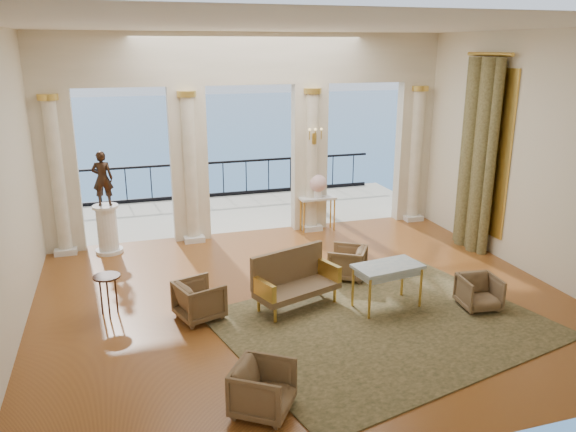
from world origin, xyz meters
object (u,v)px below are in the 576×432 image
object	(u,v)px
console_table	(318,203)
settee	(294,279)
armchair_b	(479,291)
side_table	(107,281)
armchair_c	(347,261)
pedestal	(107,230)
armchair_d	(199,298)
statue	(102,178)
game_table	(388,269)
armchair_a	(263,387)

from	to	relation	value
console_table	settee	bearing A→B (deg)	-117.00
armchair_b	side_table	world-z (taller)	side_table
armchair_b	side_table	distance (m)	6.08
armchair_c	pedestal	bearing A→B (deg)	-89.87
armchair_c	settee	xyz separation A→B (m)	(-1.32, -0.83, 0.14)
armchair_c	settee	distance (m)	1.57
pedestal	console_table	size ratio (longest dim) A/B	1.21
armchair_c	armchair_d	bearing A→B (deg)	-41.27
pedestal	statue	distance (m)	1.11
side_table	game_table	bearing A→B (deg)	-13.37
armchair_c	console_table	world-z (taller)	console_table
armchair_a	game_table	bearing A→B (deg)	-17.34
armchair_b	game_table	distance (m)	1.57
pedestal	console_table	distance (m)	4.75
armchair_c	statue	xyz separation A→B (m)	(-4.29, 2.75, 1.27)
armchair_a	armchair_c	bearing A→B (deg)	-1.92
armchair_d	console_table	world-z (taller)	console_table
armchair_a	console_table	bearing A→B (deg)	9.04
armchair_b	pedestal	size ratio (longest dim) A/B	0.60
armchair_c	game_table	distance (m)	1.41
armchair_b	side_table	bearing A→B (deg)	171.75
armchair_d	statue	world-z (taller)	statue
armchair_d	pedestal	world-z (taller)	pedestal
armchair_d	game_table	distance (m)	3.10
armchair_d	pedestal	distance (m)	3.85
console_table	armchair_a	bearing A→B (deg)	-116.68
armchair_d	game_table	size ratio (longest dim) A/B	0.59
armchair_b	armchair_c	xyz separation A→B (m)	(-1.58, 1.84, 0.02)
armchair_d	console_table	bearing A→B (deg)	-60.51
settee	game_table	xyz separation A→B (m)	(1.46, -0.53, 0.21)
armchair_b	side_table	size ratio (longest dim) A/B	0.90
settee	side_table	size ratio (longest dim) A/B	2.25
settee	console_table	xyz separation A→B (m)	(1.77, 3.70, 0.20)
statue	armchair_a	bearing A→B (deg)	114.42
armchair_c	settee	size ratio (longest dim) A/B	0.43
armchair_b	console_table	distance (m)	4.86
settee	side_table	xyz separation A→B (m)	(-2.97, 0.53, 0.12)
pedestal	side_table	bearing A→B (deg)	-89.93
armchair_a	armchair_b	xyz separation A→B (m)	(4.13, 1.64, -0.03)
pedestal	console_table	world-z (taller)	pedestal
armchair_c	game_table	xyz separation A→B (m)	(0.13, -1.36, 0.34)
armchair_b	pedestal	world-z (taller)	pedestal
armchair_c	armchair_d	world-z (taller)	armchair_d
game_table	console_table	size ratio (longest dim) A/B	1.37
settee	game_table	size ratio (longest dim) A/B	1.33
armchair_a	armchair_d	bearing A→B (deg)	41.93
statue	side_table	size ratio (longest dim) A/B	1.64
game_table	settee	bearing A→B (deg)	151.90
armchair_c	armchair_d	size ratio (longest dim) A/B	0.97
armchair_b	console_table	world-z (taller)	console_table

